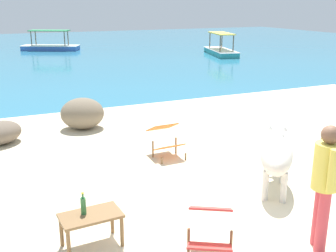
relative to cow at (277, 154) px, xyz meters
name	(u,v)px	position (x,y,z in m)	size (l,w,h in m)	color
sand_beach	(231,218)	(-1.13, -0.47, -0.66)	(18.00, 14.00, 0.04)	beige
water_surface	(37,54)	(-1.13, 21.53, -0.68)	(60.00, 36.00, 0.03)	teal
cow	(277,154)	(0.00, 0.00, 0.00)	(1.35, 1.56, 0.97)	beige
low_bench_table	(91,220)	(-3.16, -0.39, -0.27)	(0.79, 0.49, 0.45)	brown
bottle	(83,205)	(-3.23, -0.34, -0.07)	(0.07, 0.07, 0.30)	#2D6B38
deck_chair_near	(166,138)	(-1.01, 2.17, -0.25)	(0.57, 0.79, 0.68)	brown
deck_chair_far	(210,229)	(-1.91, -1.20, -0.25)	(0.85, 0.93, 0.68)	brown
person_standing	(325,179)	(-0.56, -1.59, 0.31)	(0.32, 0.46, 1.62)	#CC3D47
shore_rock_large	(0,133)	(-4.02, 4.34, -0.39)	(0.99, 0.76, 0.50)	#6B5B4C
shore_rock_medium	(82,113)	(-2.11, 4.74, -0.26)	(1.05, 0.94, 0.76)	#756651
boat_teal	(221,50)	(8.76, 16.28, -0.39)	(2.01, 3.84, 1.29)	teal
boat_blue	(50,46)	(-0.10, 22.92, -0.39)	(3.79, 2.70, 1.29)	#3866B7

